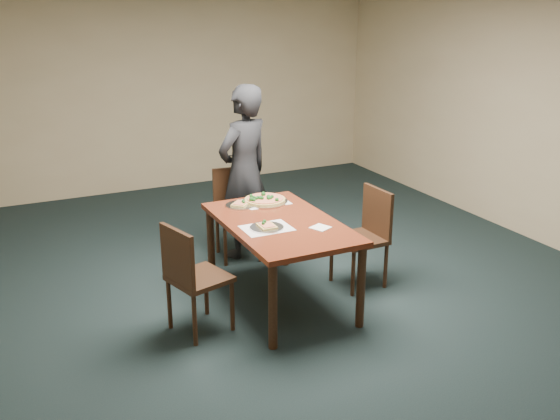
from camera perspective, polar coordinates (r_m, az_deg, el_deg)
name	(u,v)px	position (r m, az deg, el deg)	size (l,w,h in m)	color
ground	(303,301)	(5.60, 2.14, -8.29)	(8.00, 8.00, 0.00)	black
room_shell	(306,105)	(5.05, 2.38, 9.58)	(8.00, 8.00, 8.00)	tan
dining_table	(280,231)	(5.33, 0.00, -1.95)	(0.90, 1.50, 0.75)	#531E10
chair_far	(236,207)	(6.40, -4.04, 0.24)	(0.47, 0.47, 0.91)	black
chair_left	(191,273)	(4.93, -8.15, -5.76)	(0.52, 0.52, 0.91)	black
chair_right	(367,231)	(5.79, 7.92, -1.94)	(0.44, 0.44, 0.91)	black
diner	(244,172)	(6.30, -3.29, 3.47)	(0.64, 0.42, 1.77)	black
placemat_main	(265,202)	(5.79, -1.38, 0.73)	(0.42, 0.32, 0.00)	white
placemat_near	(267,228)	(5.14, -1.22, -1.67)	(0.40, 0.30, 0.00)	white
pizza_pan	(265,200)	(5.78, -1.40, 0.94)	(0.42, 0.42, 0.07)	silver
slice_plate_near	(267,227)	(5.13, -1.23, -1.53)	(0.28, 0.28, 0.06)	silver
slice_plate_far	(241,204)	(5.70, -3.60, 0.51)	(0.28, 0.28, 0.06)	silver
napkin	(320,228)	(5.15, 3.72, -1.61)	(0.14, 0.14, 0.01)	white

